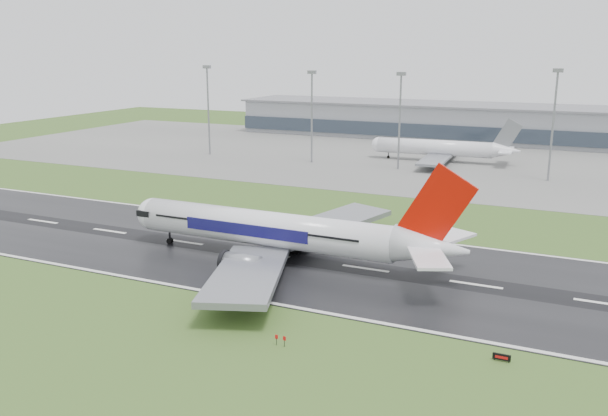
% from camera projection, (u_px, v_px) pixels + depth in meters
% --- Properties ---
extents(ground, '(520.00, 520.00, 0.00)m').
position_uv_depth(ground, '(365.00, 269.00, 116.52)').
color(ground, '#34551F').
rests_on(ground, ground).
extents(runway, '(400.00, 45.00, 0.10)m').
position_uv_depth(runway, '(365.00, 269.00, 116.50)').
color(runway, black).
rests_on(runway, ground).
extents(apron, '(400.00, 130.00, 0.08)m').
position_uv_depth(apron, '(480.00, 162.00, 226.87)').
color(apron, slate).
rests_on(apron, ground).
extents(terminal, '(240.00, 36.00, 15.00)m').
position_uv_depth(terminal, '(504.00, 124.00, 278.04)').
color(terminal, gray).
rests_on(terminal, ground).
extents(main_airliner, '(68.33, 65.09, 20.11)m').
position_uv_depth(main_airliner, '(286.00, 210.00, 118.08)').
color(main_airliner, white).
rests_on(main_airliner, runway).
extents(parked_airliner, '(56.22, 52.68, 15.82)m').
position_uv_depth(parked_airliner, '(441.00, 140.00, 226.99)').
color(parked_airliner, white).
rests_on(parked_airliner, apron).
extents(runway_sign, '(2.31, 0.71, 1.04)m').
position_uv_depth(runway_sign, '(502.00, 358.00, 81.79)').
color(runway_sign, black).
rests_on(runway_sign, ground).
extents(floodmast_0, '(0.64, 0.64, 32.53)m').
position_uv_depth(floodmast_0, '(208.00, 112.00, 240.27)').
color(floodmast_0, gray).
rests_on(floodmast_0, ground).
extents(floodmast_1, '(0.64, 0.64, 31.17)m').
position_uv_depth(floodmast_1, '(312.00, 119.00, 223.15)').
color(floodmast_1, gray).
rests_on(floodmast_1, ground).
extents(floodmast_2, '(0.64, 0.64, 31.08)m').
position_uv_depth(floodmast_2, '(400.00, 123.00, 210.31)').
color(floodmast_2, gray).
rests_on(floodmast_2, ground).
extents(floodmast_3, '(0.64, 0.64, 32.76)m').
position_uv_depth(floodmast_3, '(553.00, 128.00, 190.93)').
color(floodmast_3, gray).
rests_on(floodmast_3, ground).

